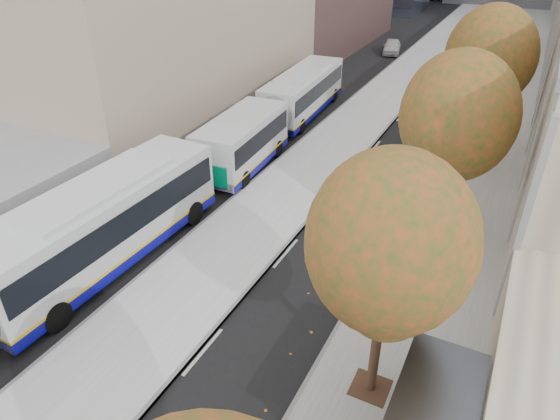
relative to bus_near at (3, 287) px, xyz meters
The scene contains 8 objects.
bus_platform 25.33m from the bus_near, 80.89° to the left, with size 4.25×150.00×0.15m, color #B5B5B5.
sidewalk 27.74m from the bus_near, 64.32° to the left, with size 4.75×150.00×0.08m, color gray.
tree_c 12.35m from the bus_near, 14.42° to the left, with size 4.20×4.20×7.28m.
tree_d 16.98m from the bus_near, 46.17° to the left, with size 4.40×4.40×7.60m.
tree_e 24.21m from the bus_near, 61.29° to the left, with size 4.60×4.60×7.92m.
bus_near is the anchor object (origin of this frame).
bus_far 19.35m from the bus_near, 89.26° to the left, with size 3.58×17.40×2.88m.
distant_car 42.84m from the bus_near, 89.09° to the left, with size 1.60×3.96×1.35m, color beige.
Camera 1 is at (5.69, 2.97, 12.14)m, focal length 32.00 mm.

